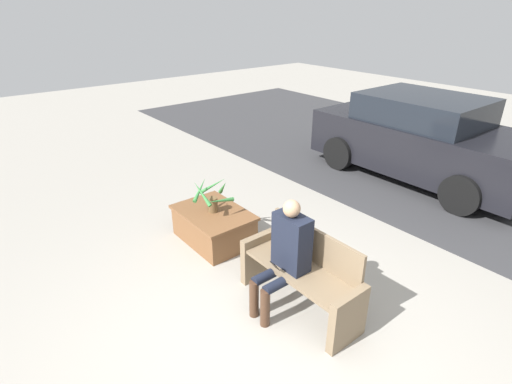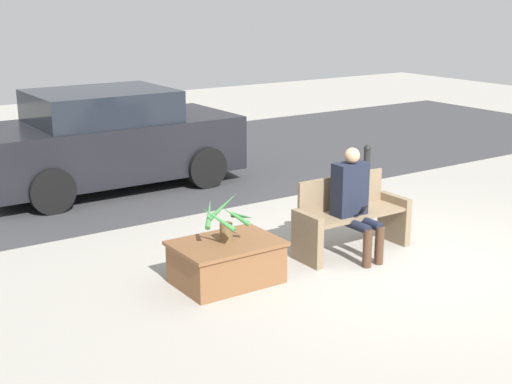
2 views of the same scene
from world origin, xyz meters
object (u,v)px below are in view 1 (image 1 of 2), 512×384
parked_car (422,138)px  planter_box (214,225)px  person_seated (286,252)px  bench (302,273)px  potted_plant (212,196)px

parked_car → planter_box: bearing=-96.6°
person_seated → planter_box: size_ratio=1.17×
bench → planter_box: bench is taller
potted_plant → parked_car: parked_car is taller
potted_plant → parked_car: (0.52, 4.40, 0.08)m
person_seated → parked_car: size_ratio=0.32×
parked_car → bench: bearing=-74.3°
planter_box → potted_plant: (-0.00, -0.00, 0.45)m
bench → planter_box: size_ratio=1.31×
planter_box → person_seated: bearing=-5.5°
potted_plant → planter_box: bearing=35.1°
bench → parked_car: size_ratio=0.36×
bench → person_seated: (-0.10, -0.17, 0.30)m
potted_plant → parked_car: bearing=83.3°
planter_box → bench: bearing=0.3°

